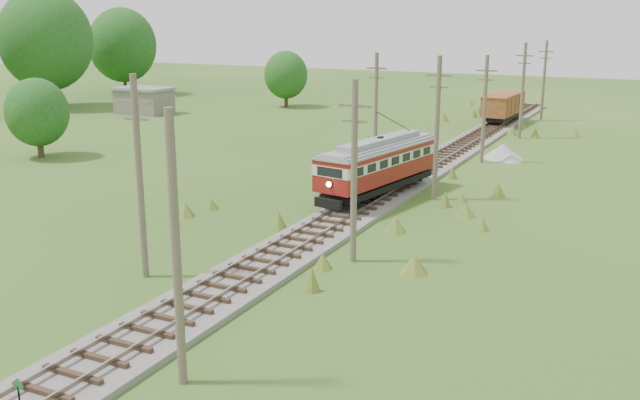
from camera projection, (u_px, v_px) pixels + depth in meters
The scene contains 18 objects.
railbed_main at pixel (403, 182), 49.16m from camera, with size 3.60×96.00×0.57m.
switch_marker at pixel (19, 392), 20.95m from camera, with size 0.45×0.06×1.08m.
streetcar at pixel (380, 162), 44.81m from camera, with size 4.44×11.23×5.07m.
gondola at pixel (503, 106), 75.60m from camera, with size 3.04×8.25×2.70m.
gravel_pile at pixel (504, 152), 57.86m from camera, with size 3.34×3.54×1.21m.
utility_pole_r_1 at pixel (176, 252), 21.62m from camera, with size 0.30×0.30×8.80m.
utility_pole_r_2 at pixel (354, 170), 32.80m from camera, with size 1.60×0.30×8.60m.
utility_pole_r_3 at pixel (437, 127), 44.07m from camera, with size 1.60×0.30×9.00m.
utility_pole_r_4 at pixel (484, 108), 55.51m from camera, with size 1.60×0.30×8.40m.
utility_pole_r_5 at pixel (523, 90), 66.55m from camera, with size 1.60×0.30×8.90m.
utility_pole_r_6 at pixel (544, 80), 77.93m from camera, with size 1.60×0.30×8.70m.
utility_pole_l_a at pixel (139, 176), 30.77m from camera, with size 1.60×0.30×9.00m.
utility_pole_l_b at pixel (376, 107), 55.23m from camera, with size 1.60×0.30×8.60m.
tree_left_4 at pixel (46, 40), 87.62m from camera, with size 11.34×11.34×14.61m.
tree_left_5 at pixel (123, 45), 102.67m from camera, with size 9.66×9.66×12.44m.
tree_mid_a at pixel (286, 75), 89.70m from camera, with size 5.46×5.46×7.03m.
tree_mid_c at pixel (37, 112), 57.68m from camera, with size 5.04×5.04×6.49m.
shed at pixel (144, 100), 84.20m from camera, with size 6.40×4.40×3.10m.
Camera 1 is at (16.12, -11.45, 11.38)m, focal length 40.00 mm.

